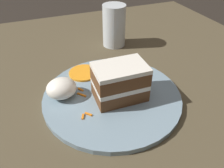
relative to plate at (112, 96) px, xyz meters
name	(u,v)px	position (x,y,z in m)	size (l,w,h in m)	color
ground_plane	(110,94)	(0.01, 0.05, -0.03)	(6.00, 6.00, 0.00)	black
dining_table	(110,90)	(0.01, 0.05, -0.02)	(1.09, 1.06, 0.03)	#4C422D
plate	(112,96)	(0.00, 0.00, 0.00)	(0.31, 0.31, 0.01)	gray
cake_slice	(121,82)	(0.01, -0.01, 0.05)	(0.11, 0.08, 0.08)	brown
cream_dollop	(61,88)	(-0.10, 0.03, 0.03)	(0.07, 0.06, 0.04)	white
orange_garnish	(83,73)	(-0.04, 0.10, 0.01)	(0.07, 0.07, 0.01)	orange
carrot_shreds_scatter	(96,92)	(-0.03, 0.02, 0.01)	(0.16, 0.12, 0.00)	orange
drinking_glass	(114,28)	(0.10, 0.25, 0.05)	(0.07, 0.07, 0.13)	silver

